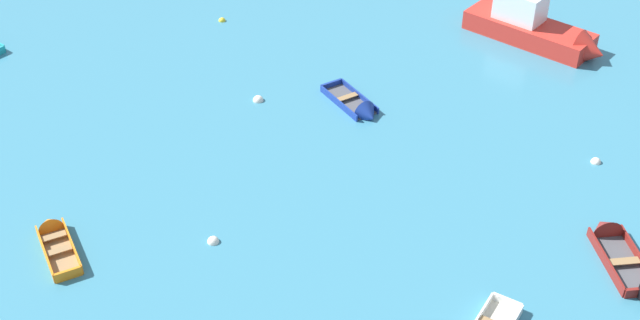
{
  "coord_description": "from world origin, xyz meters",
  "views": [
    {
      "loc": [
        -6.13,
        -5.16,
        18.52
      ],
      "look_at": [
        0.0,
        18.68,
        0.15
      ],
      "focal_mm": 46.03,
      "sensor_mm": 36.0,
      "label": 1
    }
  ],
  "objects_px": {
    "mooring_buoy_midfield": "(222,21)",
    "motor_launch_red_near_left": "(538,29)",
    "rowboat_deep_blue_back_row_right": "(361,110)",
    "mooring_buoy_trailing": "(258,100)",
    "rowboat_maroon_outer_right": "(612,242)",
    "mooring_buoy_between_boats_left": "(596,162)",
    "rowboat_orange_back_row_left": "(54,237)",
    "mooring_buoy_central": "(213,242)"
  },
  "relations": [
    {
      "from": "rowboat_deep_blue_back_row_right",
      "to": "mooring_buoy_trailing",
      "type": "height_order",
      "value": "rowboat_deep_blue_back_row_right"
    },
    {
      "from": "rowboat_deep_blue_back_row_right",
      "to": "motor_launch_red_near_left",
      "type": "relative_size",
      "value": 0.51
    },
    {
      "from": "mooring_buoy_trailing",
      "to": "mooring_buoy_between_boats_left",
      "type": "bearing_deg",
      "value": -32.82
    },
    {
      "from": "rowboat_maroon_outer_right",
      "to": "mooring_buoy_between_boats_left",
      "type": "xyz_separation_m",
      "value": [
        1.88,
        4.29,
        -0.16
      ]
    },
    {
      "from": "rowboat_orange_back_row_left",
      "to": "rowboat_deep_blue_back_row_right",
      "type": "height_order",
      "value": "rowboat_deep_blue_back_row_right"
    },
    {
      "from": "mooring_buoy_midfield",
      "to": "motor_launch_red_near_left",
      "type": "bearing_deg",
      "value": -22.84
    },
    {
      "from": "mooring_buoy_central",
      "to": "mooring_buoy_midfield",
      "type": "bearing_deg",
      "value": 80.01
    },
    {
      "from": "rowboat_deep_blue_back_row_right",
      "to": "mooring_buoy_trailing",
      "type": "relative_size",
      "value": 7.51
    },
    {
      "from": "motor_launch_red_near_left",
      "to": "mooring_buoy_midfield",
      "type": "distance_m",
      "value": 15.06
    },
    {
      "from": "motor_launch_red_near_left",
      "to": "mooring_buoy_midfield",
      "type": "xyz_separation_m",
      "value": [
        -13.86,
        5.84,
        -0.73
      ]
    },
    {
      "from": "rowboat_deep_blue_back_row_right",
      "to": "rowboat_orange_back_row_left",
      "type": "bearing_deg",
      "value": -158.17
    },
    {
      "from": "rowboat_deep_blue_back_row_right",
      "to": "mooring_buoy_trailing",
      "type": "distance_m",
      "value": 4.37
    },
    {
      "from": "rowboat_maroon_outer_right",
      "to": "motor_launch_red_near_left",
      "type": "relative_size",
      "value": 0.56
    },
    {
      "from": "rowboat_orange_back_row_left",
      "to": "rowboat_maroon_outer_right",
      "type": "bearing_deg",
      "value": -15.32
    },
    {
      "from": "rowboat_orange_back_row_left",
      "to": "rowboat_deep_blue_back_row_right",
      "type": "relative_size",
      "value": 0.94
    },
    {
      "from": "rowboat_maroon_outer_right",
      "to": "mooring_buoy_trailing",
      "type": "height_order",
      "value": "rowboat_maroon_outer_right"
    },
    {
      "from": "mooring_buoy_trailing",
      "to": "mooring_buoy_central",
      "type": "height_order",
      "value": "mooring_buoy_trailing"
    },
    {
      "from": "rowboat_maroon_outer_right",
      "to": "mooring_buoy_central",
      "type": "height_order",
      "value": "rowboat_maroon_outer_right"
    },
    {
      "from": "mooring_buoy_trailing",
      "to": "rowboat_maroon_outer_right",
      "type": "bearing_deg",
      "value": -50.61
    },
    {
      "from": "motor_launch_red_near_left",
      "to": "mooring_buoy_between_boats_left",
      "type": "height_order",
      "value": "motor_launch_red_near_left"
    },
    {
      "from": "mooring_buoy_midfield",
      "to": "rowboat_deep_blue_back_row_right",
      "type": "bearing_deg",
      "value": -65.91
    },
    {
      "from": "rowboat_orange_back_row_left",
      "to": "motor_launch_red_near_left",
      "type": "height_order",
      "value": "motor_launch_red_near_left"
    },
    {
      "from": "mooring_buoy_between_boats_left",
      "to": "rowboat_orange_back_row_left",
      "type": "bearing_deg",
      "value": 178.27
    },
    {
      "from": "rowboat_maroon_outer_right",
      "to": "rowboat_deep_blue_back_row_right",
      "type": "bearing_deg",
      "value": 120.31
    },
    {
      "from": "rowboat_deep_blue_back_row_right",
      "to": "motor_launch_red_near_left",
      "type": "xyz_separation_m",
      "value": [
        9.61,
        3.66,
        0.6
      ]
    },
    {
      "from": "rowboat_deep_blue_back_row_right",
      "to": "motor_launch_red_near_left",
      "type": "height_order",
      "value": "motor_launch_red_near_left"
    },
    {
      "from": "mooring_buoy_midfield",
      "to": "rowboat_maroon_outer_right",
      "type": "bearing_deg",
      "value": -62.67
    },
    {
      "from": "rowboat_maroon_outer_right",
      "to": "motor_launch_red_near_left",
      "type": "distance_m",
      "value": 13.99
    },
    {
      "from": "mooring_buoy_between_boats_left",
      "to": "mooring_buoy_trailing",
      "type": "distance_m",
      "value": 13.68
    },
    {
      "from": "rowboat_maroon_outer_right",
      "to": "mooring_buoy_between_boats_left",
      "type": "bearing_deg",
      "value": 66.34
    },
    {
      "from": "rowboat_maroon_outer_right",
      "to": "rowboat_deep_blue_back_row_right",
      "type": "xyz_separation_m",
      "value": [
        -5.71,
        9.76,
        -0.03
      ]
    },
    {
      "from": "mooring_buoy_between_boats_left",
      "to": "mooring_buoy_trailing",
      "type": "height_order",
      "value": "mooring_buoy_trailing"
    },
    {
      "from": "rowboat_orange_back_row_left",
      "to": "mooring_buoy_central",
      "type": "distance_m",
      "value": 5.31
    },
    {
      "from": "mooring_buoy_between_boats_left",
      "to": "mooring_buoy_midfield",
      "type": "relative_size",
      "value": 1.12
    },
    {
      "from": "rowboat_orange_back_row_left",
      "to": "motor_launch_red_near_left",
      "type": "bearing_deg",
      "value": 21.41
    },
    {
      "from": "rowboat_orange_back_row_left",
      "to": "mooring_buoy_trailing",
      "type": "xyz_separation_m",
      "value": [
        8.24,
        6.82,
        -0.16
      ]
    },
    {
      "from": "mooring_buoy_midfield",
      "to": "mooring_buoy_trailing",
      "type": "xyz_separation_m",
      "value": [
        0.34,
        -7.55,
        0.0
      ]
    },
    {
      "from": "mooring_buoy_trailing",
      "to": "mooring_buoy_central",
      "type": "distance_m",
      "value": 8.79
    },
    {
      "from": "mooring_buoy_between_boats_left",
      "to": "mooring_buoy_trailing",
      "type": "bearing_deg",
      "value": 147.18
    },
    {
      "from": "rowboat_maroon_outer_right",
      "to": "mooring_buoy_between_boats_left",
      "type": "height_order",
      "value": "rowboat_maroon_outer_right"
    },
    {
      "from": "rowboat_orange_back_row_left",
      "to": "mooring_buoy_trailing",
      "type": "distance_m",
      "value": 10.7
    },
    {
      "from": "mooring_buoy_between_boats_left",
      "to": "mooring_buoy_midfield",
      "type": "bearing_deg",
      "value": 128.33
    }
  ]
}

